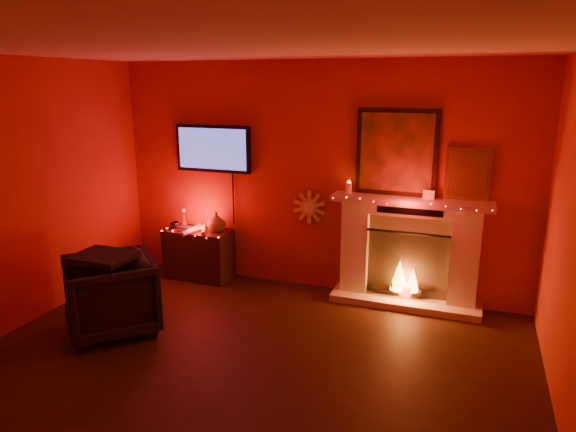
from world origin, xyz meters
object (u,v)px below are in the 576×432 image
tv (213,149)px  sunburst_clock (309,207)px  armchair (110,295)px  fireplace (408,242)px  console_table (199,251)px

tv → sunburst_clock: bearing=1.2°
armchair → fireplace: bearing=77.1°
console_table → armchair: (-0.09, -1.61, 0.03)m
sunburst_clock → armchair: sunburst_clock is taller
tv → console_table: size_ratio=1.41×
console_table → tv: bearing=52.5°
sunburst_clock → console_table: 1.55m
tv → console_table: 1.31m
fireplace → console_table: fireplace is taller
sunburst_clock → armchair: size_ratio=0.47×
tv → armchair: tv is taller
tv → console_table: bearing=-127.5°
fireplace → tv: bearing=178.5°
tv → sunburst_clock: size_ratio=3.10×
tv → armchair: size_ratio=1.45×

